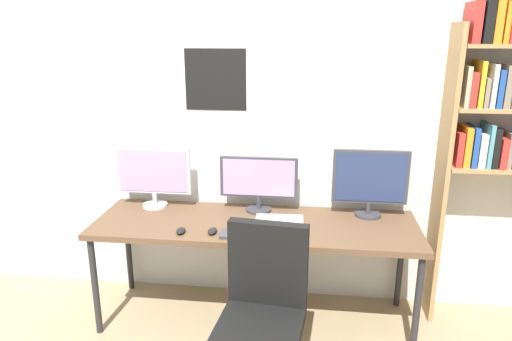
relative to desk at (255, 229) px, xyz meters
The scene contains 11 objects.
wall_back 0.74m from the desk, 90.06° to the left, with size 4.57×0.11×2.60m.
desk is the anchor object (origin of this frame).
bookshelf 1.76m from the desk, ahead, with size 0.83×0.28×2.20m.
office_chair 0.78m from the desk, 79.84° to the right, with size 0.52×0.52×0.99m.
monitor_left 0.85m from the desk, 164.53° to the left, with size 0.55×0.18×0.44m.
monitor_center 0.35m from the desk, 90.00° to the left, with size 0.55×0.18×0.40m.
monitor_right 0.85m from the desk, 15.47° to the left, with size 0.51×0.18×0.47m.
keyboard_main 0.24m from the desk, 90.00° to the right, with size 0.38×0.13×0.02m, color #38383D.
mouse_left_side 0.51m from the desk, 152.74° to the right, with size 0.06×0.10×0.03m, color black.
mouse_right_side 0.33m from the desk, 139.78° to the right, with size 0.06×0.10×0.03m, color black.
laptop_closed 0.17m from the desk, ahead, with size 0.32×0.22×0.02m, color silver.
Camera 1 is at (0.35, -2.27, 1.97)m, focal length 32.52 mm.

